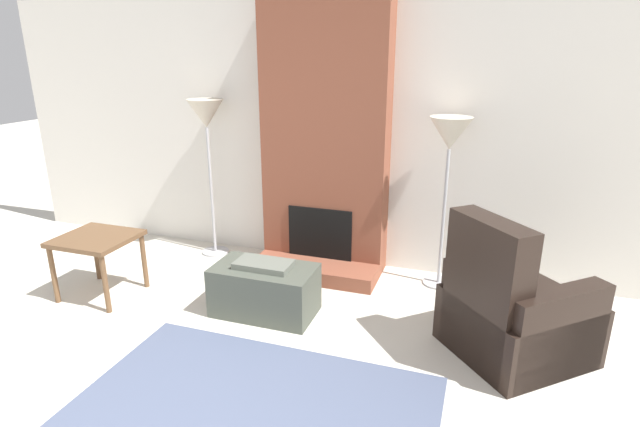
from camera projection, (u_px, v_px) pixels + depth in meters
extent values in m
cube|color=silver|center=(331.00, 134.00, 4.85)|extent=(7.32, 0.06, 2.60)
cube|color=brown|center=(325.00, 137.00, 4.68)|extent=(1.20, 0.30, 2.60)
cube|color=brown|center=(314.00, 271.00, 4.77)|extent=(1.20, 0.37, 0.14)
cube|color=black|center=(320.00, 233.00, 4.83)|extent=(0.64, 0.02, 0.50)
cube|color=#474C42|center=(265.00, 290.00, 4.09)|extent=(0.83, 0.46, 0.41)
cube|color=#60665B|center=(264.00, 264.00, 4.02)|extent=(0.46, 0.25, 0.05)
cube|color=black|center=(517.00, 324.00, 3.56)|extent=(1.17, 1.16, 0.44)
cube|color=black|center=(485.00, 294.00, 3.34)|extent=(0.58, 0.62, 1.05)
cube|color=black|center=(555.00, 335.00, 3.24)|extent=(0.68, 0.62, 0.64)
cube|color=black|center=(488.00, 293.00, 3.81)|extent=(0.68, 0.62, 0.64)
cube|color=brown|center=(96.00, 238.00, 4.30)|extent=(0.62, 0.58, 0.04)
cylinder|color=brown|center=(54.00, 275.00, 4.25)|extent=(0.04, 0.04, 0.51)
cylinder|color=brown|center=(105.00, 284.00, 4.08)|extent=(0.04, 0.04, 0.51)
cylinder|color=brown|center=(96.00, 254.00, 4.69)|extent=(0.04, 0.04, 0.51)
cylinder|color=brown|center=(144.00, 261.00, 4.53)|extent=(0.04, 0.04, 0.51)
cylinder|color=#ADADB2|center=(216.00, 251.00, 5.38)|extent=(0.28, 0.28, 0.02)
cylinder|color=#ADADB2|center=(211.00, 192.00, 5.17)|extent=(0.03, 0.03, 1.33)
cone|color=beige|center=(206.00, 113.00, 4.92)|extent=(0.36, 0.36, 0.28)
cylinder|color=#ADADB2|center=(438.00, 283.00, 4.66)|extent=(0.28, 0.28, 0.02)
cylinder|color=#ADADB2|center=(443.00, 218.00, 4.46)|extent=(0.03, 0.03, 1.25)
cone|color=beige|center=(450.00, 133.00, 4.22)|extent=(0.36, 0.36, 0.28)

